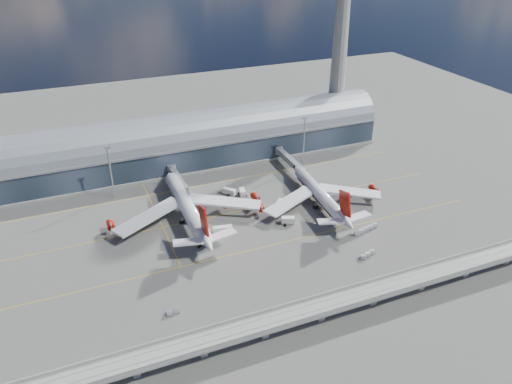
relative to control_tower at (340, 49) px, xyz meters
name	(u,v)px	position (x,y,z in m)	size (l,w,h in m)	color
ground	(256,234)	(-85.00, -83.00, -51.64)	(500.00, 500.00, 0.00)	#474744
taxi_lines	(238,209)	(-85.00, -60.89, -51.63)	(200.00, 80.12, 0.01)	gold
terminal	(201,141)	(-85.00, -5.01, -40.30)	(200.00, 30.00, 28.00)	#1F2A35
control_tower	(340,49)	(0.00, 0.00, 0.00)	(19.00, 19.00, 103.00)	gray
guideway	(321,307)	(-85.00, -138.00, -46.34)	(220.00, 8.50, 7.20)	gray
floodlight_mast_left	(110,171)	(-135.00, -28.00, -38.00)	(3.00, 0.70, 25.70)	gray
floodlight_mast_right	(304,139)	(-35.00, -28.00, -38.00)	(3.00, 0.70, 25.70)	gray
airliner_left	(187,208)	(-108.33, -61.57, -45.41)	(67.92, 71.30, 21.78)	white
airliner_right	(320,195)	(-49.01, -72.09, -46.50)	(59.79, 62.50, 19.82)	white
jet_bridge_left	(177,178)	(-104.80, -29.88, -46.46)	(4.40, 28.00, 7.25)	gray
jet_bridge_right	(289,159)	(-45.38, -31.82, -46.46)	(4.40, 32.00, 7.25)	gray
service_truck_0	(202,241)	(-108.15, -81.28, -50.20)	(5.68, 6.77, 2.79)	silver
service_truck_1	(288,220)	(-69.41, -80.93, -50.02)	(6.05, 4.28, 3.20)	silver
service_truck_2	(223,229)	(-97.72, -76.71, -50.12)	(8.31, 3.53, 2.92)	silver
service_truck_3	(279,203)	(-66.27, -65.43, -50.35)	(4.92, 5.23, 2.52)	silver
service_truck_4	(242,193)	(-78.53, -49.96, -50.09)	(3.36, 5.64, 3.08)	silver
service_truck_5	(229,192)	(-83.99, -46.77, -50.06)	(5.86, 6.54, 3.09)	silver
cargo_train_0	(173,312)	(-128.95, -116.89, -50.79)	(4.87, 1.81, 1.63)	gray
cargo_train_1	(366,229)	(-41.73, -98.80, -50.72)	(13.25, 4.86, 1.76)	gray
cargo_train_2	(367,254)	(-51.14, -114.23, -50.75)	(7.71, 3.87, 1.70)	gray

